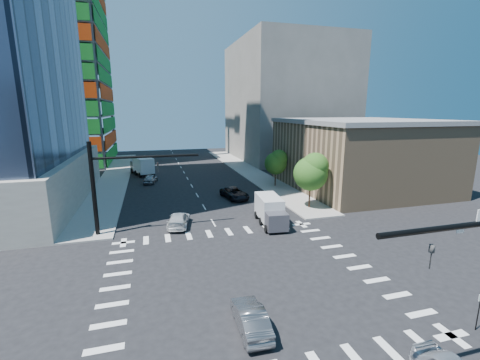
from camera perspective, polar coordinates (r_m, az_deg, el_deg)
name	(u,v)px	position (r m, az deg, el deg)	size (l,w,h in m)	color
ground	(245,277)	(24.50, 0.86, -16.87)	(160.00, 160.00, 0.00)	black
road_markings	(245,277)	(24.49, 0.86, -16.86)	(20.00, 20.00, 0.01)	silver
sidewalk_ne	(248,171)	(64.39, 1.37, 1.70)	(5.00, 60.00, 0.15)	gray
sidewalk_nw	(115,177)	(61.97, -21.32, 0.43)	(5.00, 60.00, 0.15)	gray
construction_building	(42,50)	(86.05, -31.77, 19.04)	(25.16, 34.50, 70.60)	slate
commercial_building	(359,154)	(53.09, 20.40, 4.38)	(20.50, 22.50, 10.60)	#917454
bg_building_ne	(286,102)	(82.46, 8.20, 13.63)	(24.00, 30.00, 28.00)	#68655E
signal_mast_nw	(110,180)	(32.86, -22.15, 0.07)	(10.20, 0.40, 9.00)	black
tree_south	(312,171)	(39.84, 12.67, 1.52)	(4.16, 4.16, 6.82)	#382316
tree_north	(277,162)	(50.78, 6.54, 3.23)	(3.54, 3.52, 5.78)	#382316
no_parking_sign	(479,308)	(22.96, 36.78, -17.73)	(0.30, 0.06, 2.20)	black
car_nb_far	(234,193)	(44.14, -1.00, -2.37)	(2.49, 5.41, 1.50)	black
car_sb_near	(179,220)	(34.49, -10.86, -6.92)	(1.99, 4.91, 1.42)	white
car_sb_mid	(150,179)	(55.57, -15.65, 0.23)	(1.74, 4.33, 1.48)	#95989C
car_sb_cross	(250,318)	(19.34, 1.88, -23.28)	(1.47, 4.22, 1.39)	#56585C
box_truck_near	(271,213)	(34.15, 5.55, -5.93)	(2.91, 5.76, 2.91)	black
box_truck_far	(142,167)	(63.26, -17.07, 2.27)	(4.59, 6.95, 3.37)	black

